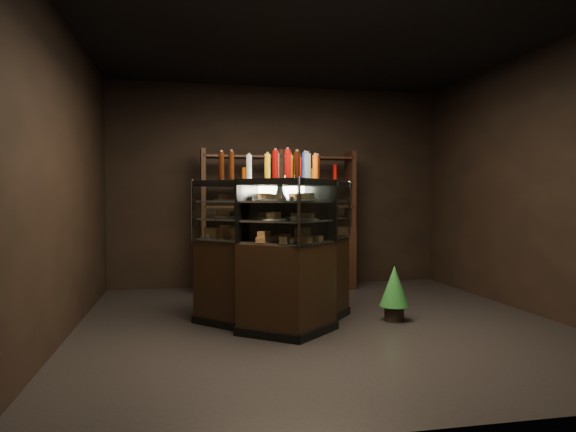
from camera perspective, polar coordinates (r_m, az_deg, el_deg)
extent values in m
plane|color=black|center=(5.51, 3.70, -11.90)|extent=(5.00, 5.00, 0.00)
cube|color=black|center=(7.79, -1.08, 3.31)|extent=(5.00, 0.02, 3.00)
cube|color=black|center=(3.01, 16.29, 5.27)|extent=(5.00, 0.02, 3.00)
cube|color=black|center=(6.47, 25.68, 3.37)|extent=(0.02, 5.00, 3.00)
cube|color=black|center=(5.28, -23.51, 3.75)|extent=(0.02, 5.00, 3.00)
cube|color=black|center=(5.60, 3.77, 19.41)|extent=(5.00, 5.00, 0.02)
cube|color=black|center=(5.42, 1.01, -7.36)|extent=(1.36, 1.48, 0.88)
cube|color=black|center=(5.50, 1.00, -11.49)|extent=(1.40, 1.53, 0.08)
cube|color=black|center=(5.35, 1.01, 3.66)|extent=(1.36, 1.48, 0.06)
cube|color=silver|center=(5.36, 1.01, -2.59)|extent=(1.28, 1.41, 0.02)
cube|color=silver|center=(5.35, 1.01, -0.37)|extent=(1.28, 1.41, 0.02)
cube|color=silver|center=(5.35, 1.01, 1.63)|extent=(1.28, 1.41, 0.02)
cube|color=white|center=(5.21, 4.48, 0.59)|extent=(0.83, 1.08, 0.62)
cylinder|color=silver|center=(5.85, 6.84, 0.74)|extent=(0.03, 0.03, 0.64)
cylinder|color=silver|center=(4.59, 1.23, 0.41)|extent=(0.03, 0.03, 0.64)
cube|color=black|center=(5.34, -2.76, -7.50)|extent=(1.42, 1.45, 0.88)
cube|color=black|center=(5.42, -2.75, -11.70)|extent=(1.46, 1.49, 0.08)
cube|color=black|center=(5.27, -2.78, 3.68)|extent=(1.42, 1.45, 0.06)
cube|color=silver|center=(5.28, -2.77, -2.66)|extent=(1.34, 1.37, 0.02)
cube|color=silver|center=(5.27, -2.77, -0.41)|extent=(1.34, 1.37, 0.02)
cube|color=silver|center=(5.26, -2.78, 1.63)|extent=(1.34, 1.37, 0.02)
cube|color=white|center=(5.00, -5.25, 0.53)|extent=(0.93, 0.99, 0.62)
cylinder|color=silver|center=(4.59, 1.23, 0.41)|extent=(0.03, 0.03, 0.64)
cylinder|color=silver|center=(5.47, -10.55, 0.63)|extent=(0.03, 0.03, 0.64)
cube|color=#DA8C4E|center=(4.84, -1.50, -2.64)|extent=(0.18, 0.20, 0.06)
cube|color=#DA8C4E|center=(5.18, 0.46, -2.34)|extent=(0.18, 0.20, 0.06)
cube|color=#DA8C4E|center=(5.52, 2.17, -2.07)|extent=(0.18, 0.20, 0.06)
cube|color=#DA8C4E|center=(5.87, 3.68, -1.83)|extent=(0.18, 0.20, 0.06)
cylinder|color=white|center=(4.89, -1.55, -0.39)|extent=(0.24, 0.24, 0.02)
cube|color=#DA8C4E|center=(4.89, -1.55, 0.01)|extent=(0.17, 0.19, 0.05)
cylinder|color=white|center=(5.35, 1.01, -0.18)|extent=(0.24, 0.24, 0.02)
cube|color=#DA8C4E|center=(5.35, 1.01, 0.19)|extent=(0.17, 0.19, 0.05)
cylinder|color=white|center=(5.82, 3.17, -0.01)|extent=(0.24, 0.24, 0.02)
cube|color=#DA8C4E|center=(5.82, 3.17, 0.33)|extent=(0.17, 0.19, 0.05)
cylinder|color=white|center=(4.89, -1.56, 1.80)|extent=(0.24, 0.24, 0.02)
cube|color=#DA8C4E|center=(4.89, -1.56, 2.21)|extent=(0.17, 0.19, 0.05)
cylinder|color=white|center=(5.35, 1.01, 1.82)|extent=(0.24, 0.24, 0.02)
cube|color=#DA8C4E|center=(5.35, 1.01, 2.19)|extent=(0.17, 0.19, 0.05)
cylinder|color=white|center=(5.82, 3.17, 1.83)|extent=(0.24, 0.24, 0.02)
cube|color=#DA8C4E|center=(5.82, 3.17, 2.17)|extent=(0.17, 0.19, 0.05)
cube|color=#DA8C4E|center=(5.62, -7.53, -2.01)|extent=(0.19, 0.19, 0.06)
cube|color=#DA8C4E|center=(5.37, -4.58, -2.18)|extent=(0.19, 0.19, 0.06)
cube|color=#DA8C4E|center=(5.14, -1.35, -2.37)|extent=(0.19, 0.19, 0.06)
cube|color=#DA8C4E|center=(4.92, 2.18, -2.56)|extent=(0.19, 0.19, 0.06)
cylinder|color=white|center=(5.60, -6.90, -0.10)|extent=(0.24, 0.24, 0.02)
cube|color=#DA8C4E|center=(5.60, -6.90, 0.25)|extent=(0.18, 0.18, 0.05)
cylinder|color=white|center=(5.27, -2.77, -0.22)|extent=(0.24, 0.24, 0.02)
cube|color=#DA8C4E|center=(5.27, -2.78, 0.16)|extent=(0.18, 0.18, 0.05)
cylinder|color=white|center=(4.97, 1.88, -0.35)|extent=(0.24, 0.24, 0.02)
cube|color=#DA8C4E|center=(4.97, 1.88, 0.04)|extent=(0.18, 0.18, 0.05)
cylinder|color=white|center=(5.60, -6.91, 1.82)|extent=(0.24, 0.24, 0.02)
cube|color=#DA8C4E|center=(5.60, -6.91, 2.17)|extent=(0.18, 0.18, 0.05)
cylinder|color=white|center=(5.26, -2.78, 1.82)|extent=(0.24, 0.24, 0.02)
cube|color=#DA8C4E|center=(5.26, -2.78, 2.19)|extent=(0.18, 0.18, 0.05)
cylinder|color=white|center=(4.96, 1.88, 1.80)|extent=(0.24, 0.24, 0.02)
cube|color=#DA8C4E|center=(4.96, 1.88, 2.20)|extent=(0.18, 0.18, 0.05)
cylinder|color=#0F38B2|center=(4.85, -1.86, 5.83)|extent=(0.06, 0.06, 0.28)
cylinder|color=silver|center=(4.86, -1.86, 7.60)|extent=(0.03, 0.03, 0.02)
cylinder|color=yellow|center=(5.02, -0.84, 5.71)|extent=(0.06, 0.06, 0.28)
cylinder|color=silver|center=(5.03, -0.84, 7.41)|extent=(0.03, 0.03, 0.02)
cylinder|color=#147223|center=(5.19, 0.12, 5.59)|extent=(0.06, 0.06, 0.28)
cylinder|color=silver|center=(5.20, 0.12, 7.24)|extent=(0.03, 0.03, 0.02)
cylinder|color=#D8590A|center=(5.36, 1.02, 5.47)|extent=(0.06, 0.06, 0.28)
cylinder|color=silver|center=(5.37, 1.02, 7.07)|extent=(0.03, 0.03, 0.02)
cylinder|color=black|center=(5.53, 1.86, 5.37)|extent=(0.06, 0.06, 0.28)
cylinder|color=silver|center=(5.54, 1.86, 6.91)|extent=(0.03, 0.03, 0.02)
cylinder|color=silver|center=(5.70, 2.64, 5.26)|extent=(0.06, 0.06, 0.28)
cylinder|color=silver|center=(5.71, 2.65, 6.77)|extent=(0.03, 0.03, 0.02)
cylinder|color=#B20C0A|center=(5.87, 3.39, 5.17)|extent=(0.06, 0.06, 0.28)
cylinder|color=silver|center=(5.88, 3.39, 6.62)|extent=(0.03, 0.03, 0.02)
cylinder|color=#0F38B2|center=(5.64, -7.33, 5.28)|extent=(0.06, 0.06, 0.28)
cylinder|color=silver|center=(5.65, -7.34, 6.80)|extent=(0.03, 0.03, 0.02)
cylinder|color=yellow|center=(5.52, -5.88, 5.36)|extent=(0.06, 0.06, 0.28)
cylinder|color=silver|center=(5.53, -5.89, 6.92)|extent=(0.03, 0.03, 0.02)
cylinder|color=#147223|center=(5.39, -4.37, 5.44)|extent=(0.06, 0.06, 0.28)
cylinder|color=silver|center=(5.40, -4.37, 7.03)|extent=(0.03, 0.03, 0.02)
cylinder|color=#D8590A|center=(5.27, -2.78, 5.53)|extent=(0.06, 0.06, 0.28)
cylinder|color=silver|center=(5.29, -2.79, 7.15)|extent=(0.03, 0.03, 0.02)
cylinder|color=black|center=(5.16, -1.13, 5.61)|extent=(0.06, 0.06, 0.28)
cylinder|color=silver|center=(5.17, -1.13, 7.26)|extent=(0.03, 0.03, 0.02)
cylinder|color=silver|center=(5.05, 0.60, 5.68)|extent=(0.06, 0.06, 0.28)
cylinder|color=silver|center=(5.06, 0.60, 7.38)|extent=(0.03, 0.03, 0.02)
cylinder|color=#B20C0A|center=(4.94, 2.41, 5.76)|extent=(0.06, 0.06, 0.28)
cylinder|color=silver|center=(4.96, 2.41, 7.49)|extent=(0.03, 0.03, 0.02)
cylinder|color=black|center=(5.75, 11.71, -10.53)|extent=(0.21, 0.21, 0.16)
cone|color=#175121|center=(5.69, 11.73, -7.62)|extent=(0.31, 0.31, 0.44)
cone|color=#175121|center=(5.67, 11.74, -6.18)|extent=(0.25, 0.25, 0.31)
cube|color=black|center=(7.38, -1.02, -4.78)|extent=(2.20, 0.44, 0.90)
cube|color=black|center=(7.21, -9.42, 2.99)|extent=(0.06, 0.38, 1.10)
cube|color=black|center=(7.33, -1.02, 3.00)|extent=(0.06, 0.38, 1.10)
cube|color=black|center=(7.61, 6.92, 2.95)|extent=(0.06, 0.38, 1.10)
cube|color=black|center=(7.33, -1.02, 1.05)|extent=(2.16, 0.40, 0.03)
cube|color=black|center=(7.34, -1.02, 3.78)|extent=(2.16, 0.40, 0.03)
cube|color=black|center=(7.36, -1.02, 6.51)|extent=(2.16, 0.40, 0.03)
cylinder|color=#0F38B2|center=(7.22, -7.55, 2.01)|extent=(0.06, 0.06, 0.22)
cylinder|color=yellow|center=(7.25, -4.92, 2.02)|extent=(0.06, 0.06, 0.22)
cylinder|color=#147223|center=(7.30, -2.31, 2.02)|extent=(0.06, 0.06, 0.22)
cylinder|color=#D8590A|center=(7.37, 0.26, 2.02)|extent=(0.06, 0.06, 0.22)
cylinder|color=black|center=(7.44, 2.77, 2.02)|extent=(0.06, 0.06, 0.22)
cylinder|color=silver|center=(7.54, 5.24, 2.01)|extent=(0.06, 0.06, 0.22)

